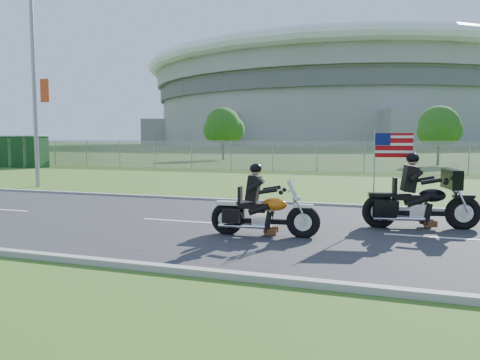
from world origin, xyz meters
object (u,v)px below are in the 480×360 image
(porta_toilet_b, at_px, (23,152))
(porta_toilet_a, at_px, (38,152))
(streetlight, at_px, (37,58))
(porta_toilet_c, at_px, (8,152))
(motorcycle_lead, at_px, (263,214))
(motorcycle_follow, at_px, (421,204))

(porta_toilet_b, bearing_deg, porta_toilet_a, 0.00)
(streetlight, bearing_deg, porta_toilet_c, 139.94)
(porta_toilet_a, bearing_deg, porta_toilet_b, 180.00)
(motorcycle_lead, bearing_deg, porta_toilet_b, 136.82)
(streetlight, bearing_deg, motorcycle_follow, -18.45)
(motorcycle_follow, bearing_deg, streetlight, 149.50)
(motorcycle_follow, bearing_deg, porta_toilet_a, 136.01)
(porta_toilet_c, bearing_deg, motorcycle_follow, -29.34)
(porta_toilet_c, bearing_deg, streetlight, -40.06)
(porta_toilet_c, distance_m, motorcycle_lead, 31.00)
(streetlight, xyz_separation_m, porta_toilet_a, (-10.02, 10.78, -4.49))
(motorcycle_lead, distance_m, motorcycle_follow, 3.82)
(porta_toilet_a, bearing_deg, motorcycle_follow, -31.94)
(streetlight, height_order, porta_toilet_c, streetlight)
(porta_toilet_b, distance_m, motorcycle_lead, 29.87)
(porta_toilet_b, xyz_separation_m, motorcycle_lead, (23.82, -18.01, -0.64))
(streetlight, xyz_separation_m, porta_toilet_c, (-12.82, 10.78, -4.49))
(porta_toilet_b, distance_m, motorcycle_follow, 31.44)
(streetlight, distance_m, motorcycle_follow, 17.24)
(porta_toilet_b, xyz_separation_m, porta_toilet_c, (-1.40, 0.00, 0.00))
(streetlight, relative_size, porta_toilet_a, 4.35)
(porta_toilet_a, xyz_separation_m, motorcycle_lead, (22.42, -18.01, -0.64))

